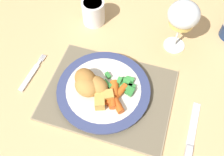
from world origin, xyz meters
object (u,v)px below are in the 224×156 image
(dining_table, at_px, (132,84))
(wine_glass, at_px, (183,16))
(fork, at_px, (31,75))
(table_knife, at_px, (190,143))
(drinking_cup, at_px, (93,12))
(dinner_plate, at_px, (104,90))

(dining_table, distance_m, wine_glass, 0.25)
(fork, xyz_separation_m, table_knife, (0.46, -0.06, 0.00))
(fork, distance_m, drinking_cup, 0.28)
(wine_glass, bearing_deg, fork, -147.99)
(fork, relative_size, table_knife, 0.69)
(dining_table, relative_size, wine_glass, 9.55)
(dinner_plate, distance_m, fork, 0.22)
(wine_glass, bearing_deg, dinner_plate, -124.38)
(dining_table, height_order, fork, fork)
(dinner_plate, bearing_deg, drinking_cup, 115.04)
(dinner_plate, xyz_separation_m, table_knife, (0.24, -0.07, -0.01))
(dining_table, relative_size, table_knife, 8.09)
(wine_glass, bearing_deg, dining_table, -127.61)
(dining_table, xyz_separation_m, fork, (-0.27, -0.11, 0.09))
(dining_table, distance_m, drinking_cup, 0.26)
(dining_table, distance_m, fork, 0.31)
(dining_table, bearing_deg, table_knife, -43.06)
(fork, bearing_deg, dining_table, 21.54)
(dining_table, height_order, drinking_cup, drinking_cup)
(drinking_cup, bearing_deg, fork, -111.21)
(fork, bearing_deg, dinner_plate, 1.70)
(fork, relative_size, wine_glass, 0.81)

